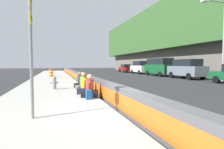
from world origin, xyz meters
The scene contains 16 objects.
ground_plane centered at (0.00, 0.00, 0.00)m, with size 160.00×160.00×0.00m, color #2B2B2D.
sidewalk_strip centered at (0.00, 2.65, 0.07)m, with size 80.00×4.40×0.14m, color #A8A59E.
jersey_barrier centered at (0.00, 0.00, 0.42)m, with size 76.00×0.45×0.85m.
route_sign_post centered at (-0.36, 2.97, 2.21)m, with size 0.44×0.09×3.60m.
fire_hydrant centered at (5.72, 2.40, 0.59)m, with size 0.26×0.46×0.88m.
seated_person_foreground centered at (2.49, 0.79, 0.48)m, with size 0.85×0.92×1.07m.
seated_person_middle centered at (3.56, 0.87, 0.48)m, with size 0.79×0.88×1.10m.
seated_person_rear centered at (4.70, 0.77, 0.48)m, with size 0.76×0.86×1.07m.
seated_person_far centered at (5.92, 0.77, 0.47)m, with size 0.68×0.78×1.07m.
backpack centered at (1.90, 0.95, 0.33)m, with size 0.32×0.28×0.40m.
construction_barrel centered at (17.57, 2.80, 0.62)m, with size 0.54×0.54×0.95m.
street_lamp centered at (7.59, -13.18, 4.79)m, with size 0.44×2.94×7.88m.
parked_car_third centered at (11.22, -12.34, 1.18)m, with size 4.82×2.11×2.28m.
parked_car_fourth centered at (16.67, -12.20, 1.35)m, with size 5.16×2.23×2.56m.
parked_car_midline centered at (22.80, -12.26, 1.18)m, with size 4.83×2.12×2.28m.
parked_car_far centered at (29.15, -12.09, 0.86)m, with size 4.52×1.98×1.71m.
Camera 1 is at (-5.75, 2.35, 1.67)m, focal length 28.30 mm.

